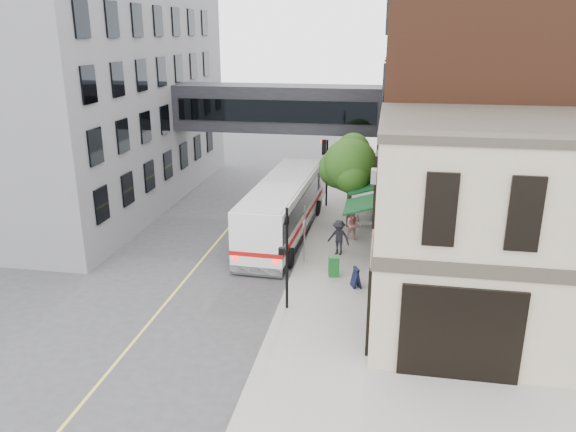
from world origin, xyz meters
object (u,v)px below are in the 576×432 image
at_px(newspaper_box, 334,266).
at_px(sandwich_board, 356,277).
at_px(bus, 283,206).
at_px(pedestrian_a, 356,216).
at_px(pedestrian_b, 353,225).
at_px(pedestrian_c, 339,237).

distance_m(newspaper_box, sandwich_board, 1.55).
distance_m(bus, newspaper_box, 6.56).
relative_size(pedestrian_a, sandwich_board, 1.63).
xyz_separation_m(bus, pedestrian_b, (4.07, -0.37, -0.79)).
bearing_deg(newspaper_box, pedestrian_b, 71.80).
relative_size(pedestrian_b, newspaper_box, 1.78).
bearing_deg(pedestrian_a, pedestrian_b, -74.98).
distance_m(pedestrian_a, newspaper_box, 7.16).
bearing_deg(pedestrian_b, pedestrian_a, 87.73).
xyz_separation_m(pedestrian_c, newspaper_box, (0.03, -2.81, -0.45)).
distance_m(pedestrian_a, sandwich_board, 8.20).
bearing_deg(newspaper_box, bus, 111.07).
height_order(pedestrian_b, pedestrian_c, pedestrian_c).
xyz_separation_m(pedestrian_b, pedestrian_c, (-0.61, -2.25, 0.06)).
height_order(pedestrian_b, sandwich_board, pedestrian_b).
bearing_deg(newspaper_box, pedestrian_a, 73.63).
bearing_deg(bus, pedestrian_a, 22.62).
distance_m(pedestrian_b, newspaper_box, 5.11).
bearing_deg(bus, pedestrian_b, -5.22).
xyz_separation_m(pedestrian_c, sandwich_board, (1.16, -3.86, -0.47)).
bearing_deg(newspaper_box, sandwich_board, -54.32).
height_order(pedestrian_c, sandwich_board, pedestrian_c).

